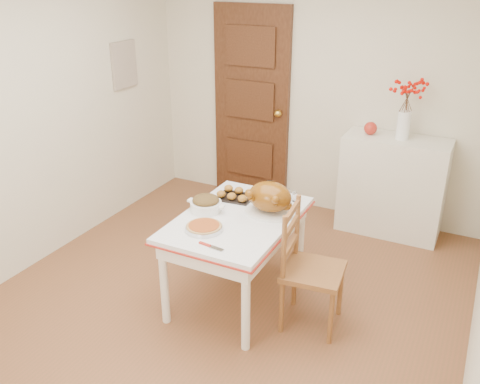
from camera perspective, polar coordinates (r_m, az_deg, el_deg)
The scene contains 18 objects.
floor at distance 4.08m, azimuth -1.99°, elevation -12.18°, with size 3.50×4.00×0.00m, color brown.
wall_back at distance 5.27m, azimuth 8.46°, elevation 11.00°, with size 3.50×0.00×2.50m, color beige.
wall_left at distance 4.57m, azimuth -22.05°, elevation 7.54°, with size 0.00×4.00×2.50m, color beige.
door_back at distance 5.55m, azimuth 1.28°, elevation 9.55°, with size 0.85×0.06×2.06m, color #32180B.
photo_board at distance 5.35m, azimuth -12.71°, elevation 13.61°, with size 0.03×0.35×0.45m, color beige.
sideboard at distance 5.10m, azimuth 16.50°, elevation 0.64°, with size 0.95×0.42×0.95m, color silver.
kitchen_table at distance 3.96m, azimuth -0.33°, elevation -7.32°, with size 0.81×1.18×0.70m, color white, non-canonical shape.
chair_oak at distance 3.66m, azimuth 8.17°, elevation -8.40°, with size 0.41×0.41×0.92m, color brown, non-canonical shape.
berry_vase at distance 4.86m, azimuth 17.87°, elevation 8.60°, with size 0.27×0.27×0.53m, color white, non-canonical shape.
apple at distance 4.97m, azimuth 14.27°, elevation 6.87°, with size 0.12×0.12×0.12m, color #AD2519.
turkey_platter at distance 3.79m, azimuth 3.33°, elevation -0.70°, with size 0.39×0.31×0.25m, color brown, non-canonical shape.
pumpkin_pie at distance 3.60m, azimuth -4.01°, elevation -3.85°, with size 0.26×0.26×0.05m, color #9D4419.
stuffing_dish at distance 3.86m, azimuth -3.80°, elevation -1.30°, with size 0.30×0.24×0.12m, color brown, non-canonical shape.
rolls_tray at distance 4.07m, azimuth -0.52°, elevation -0.25°, with size 0.27×0.21×0.07m, color #A37424, non-canonical shape.
pie_server at distance 3.40m, azimuth -3.24°, elevation -6.03°, with size 0.19×0.06×0.01m, color silver, non-canonical shape.
carving_knife at distance 3.65m, azimuth -4.10°, elevation -3.83°, with size 0.23×0.05×0.01m, color silver, non-canonical shape.
drinking_glass at distance 4.13m, azimuth 3.27°, elevation 0.42°, with size 0.07×0.07×0.11m, color white.
shaker_pair at distance 4.05m, azimuth 5.72°, elevation -0.38°, with size 0.09×0.04×0.09m, color white, non-canonical shape.
Camera 1 is at (1.61, -2.88, 2.40)m, focal length 38.49 mm.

